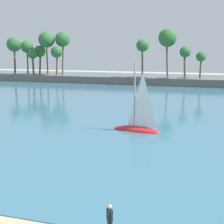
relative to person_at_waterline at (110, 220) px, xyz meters
The scene contains 4 objects.
sea 56.09m from the person_at_waterline, 92.82° to the left, with size 220.00×111.27×0.06m, color #386B84.
palm_headland 72.46m from the person_at_waterline, 98.47° to the left, with size 114.17×6.00×13.25m.
person_at_waterline is the anchor object (origin of this frame).
sailboat_mid_bay 22.07m from the person_at_waterline, 101.44° to the left, with size 5.47×2.44×7.66m.
Camera 1 is at (7.77, -4.94, 8.54)m, focal length 58.26 mm.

